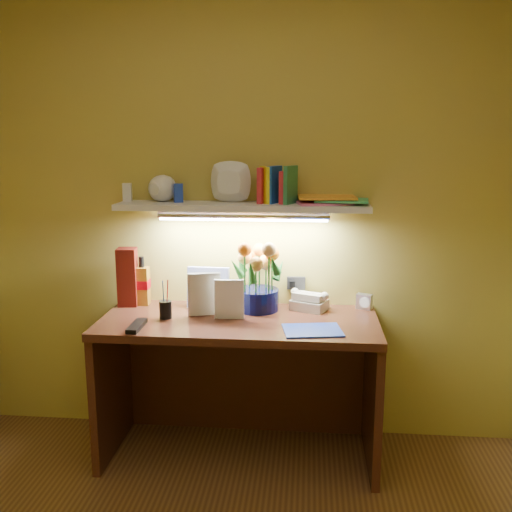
{
  "coord_description": "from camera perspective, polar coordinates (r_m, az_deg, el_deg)",
  "views": [
    {
      "loc": [
        0.34,
        -1.53,
        1.64
      ],
      "look_at": [
        0.07,
        1.35,
        1.05
      ],
      "focal_mm": 40.0,
      "sensor_mm": 36.0,
      "label": 1
    }
  ],
  "objects": [
    {
      "name": "desk_clock",
      "position": [
        3.1,
        10.77,
        -4.49
      ],
      "size": [
        0.09,
        0.07,
        0.08
      ],
      "primitive_type": "cube",
      "rotation": [
        0.0,
        0.0,
        -0.41
      ],
      "color": "silver",
      "rests_on": "desk"
    },
    {
      "name": "pen_cup",
      "position": [
        2.92,
        -9.06,
        -4.72
      ],
      "size": [
        0.08,
        0.08,
        0.15
      ],
      "primitive_type": "cylinder",
      "rotation": [
        0.0,
        0.0,
        0.4
      ],
      "color": "black",
      "rests_on": "desk"
    },
    {
      "name": "art_card",
      "position": [
        3.06,
        -4.8,
        -3.18
      ],
      "size": [
        0.22,
        0.05,
        0.22
      ],
      "primitive_type": null,
      "rotation": [
        0.0,
        0.0,
        -0.05
      ],
      "color": "white",
      "rests_on": "desk"
    },
    {
      "name": "flower_bouquet",
      "position": [
        2.99,
        0.16,
        -1.79
      ],
      "size": [
        0.31,
        0.31,
        0.39
      ],
      "primitive_type": null,
      "rotation": [
        0.0,
        0.0,
        -0.33
      ],
      "color": "#070A37",
      "rests_on": "desk"
    },
    {
      "name": "wall_shelf",
      "position": [
        2.95,
        -1.67,
        5.65
      ],
      "size": [
        1.3,
        0.27,
        0.22
      ],
      "color": "silver",
      "rests_on": "ground"
    },
    {
      "name": "telephone",
      "position": [
        3.05,
        5.36,
        -4.38
      ],
      "size": [
        0.22,
        0.19,
        0.11
      ],
      "primitive_type": null,
      "rotation": [
        0.0,
        0.0,
        -0.4
      ],
      "color": "beige",
      "rests_on": "desk"
    },
    {
      "name": "blue_folder",
      "position": [
        2.73,
        5.67,
        -7.41
      ],
      "size": [
        0.3,
        0.24,
        0.01
      ],
      "primitive_type": "cube",
      "rotation": [
        0.0,
        0.0,
        0.17
      ],
      "color": "#213FB7",
      "rests_on": "desk"
    },
    {
      "name": "desk_book_b",
      "position": [
        2.88,
        -4.17,
        -4.31
      ],
      "size": [
        0.15,
        0.02,
        0.2
      ],
      "primitive_type": "imported",
      "rotation": [
        0.0,
        0.0,
        0.02
      ],
      "color": "silver",
      "rests_on": "desk"
    },
    {
      "name": "whisky_bottle",
      "position": [
        3.17,
        -11.31,
        -2.44
      ],
      "size": [
        0.07,
        0.07,
        0.27
      ],
      "primitive_type": null,
      "rotation": [
        0.0,
        0.0,
        0.02
      ],
      "color": "#A06B1B",
      "rests_on": "desk"
    },
    {
      "name": "desk_book_a",
      "position": [
        2.92,
        -6.85,
        -3.89
      ],
      "size": [
        0.17,
        0.05,
        0.23
      ],
      "primitive_type": "imported",
      "rotation": [
        0.0,
        0.0,
        0.2
      ],
      "color": "beige",
      "rests_on": "desk"
    },
    {
      "name": "tv_remote",
      "position": [
        2.81,
        -11.84,
        -6.85
      ],
      "size": [
        0.05,
        0.19,
        0.02
      ],
      "primitive_type": "cube",
      "rotation": [
        0.0,
        0.0,
        0.0
      ],
      "color": "black",
      "rests_on": "desk"
    },
    {
      "name": "whisky_box",
      "position": [
        3.16,
        -12.72,
        -2.06
      ],
      "size": [
        0.11,
        0.11,
        0.32
      ],
      "primitive_type": "cube",
      "rotation": [
        0.0,
        0.0,
        0.13
      ],
      "color": "#53110A",
      "rests_on": "desk"
    },
    {
      "name": "desk",
      "position": [
        3.03,
        -1.68,
        -13.07
      ],
      "size": [
        1.4,
        0.6,
        0.75
      ],
      "primitive_type": "cube",
      "color": "#34170E",
      "rests_on": "ground"
    }
  ]
}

